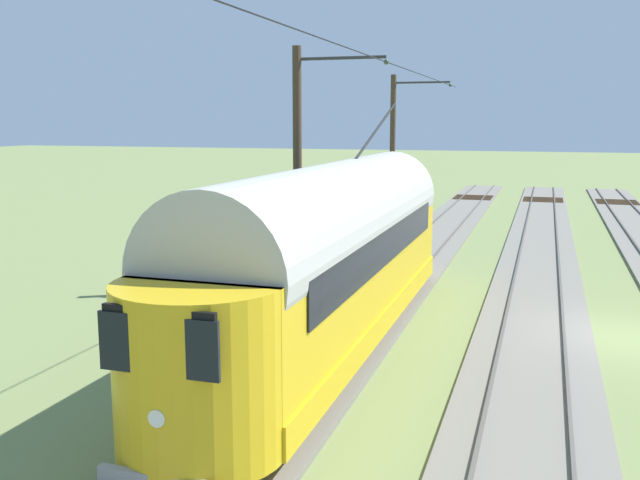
{
  "coord_description": "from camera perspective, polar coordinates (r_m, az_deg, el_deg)",
  "views": [
    {
      "loc": [
        2.17,
        18.11,
        5.26
      ],
      "look_at": [
        7.55,
        1.28,
        2.27
      ],
      "focal_mm": 39.68,
      "sensor_mm": 36.0,
      "label": 1
    }
  ],
  "objects": [
    {
      "name": "ground_plane",
      "position": [
        18.98,
        23.76,
        -7.34
      ],
      "size": [
        220.0,
        220.0,
        0.0
      ],
      "primitive_type": "plane",
      "color": "olive"
    },
    {
      "name": "track_third_siding",
      "position": [
        19.14,
        16.87,
        -6.61
      ],
      "size": [
        2.8,
        80.0,
        0.18
      ],
      "color": "slate",
      "rests_on": "ground"
    },
    {
      "name": "track_outer_siding",
      "position": [
        19.7,
        3.48,
        -5.75
      ],
      "size": [
        2.8,
        80.0,
        0.18
      ],
      "color": "slate",
      "rests_on": "ground"
    },
    {
      "name": "vintage_streetcar",
      "position": [
        16.48,
        1.06,
        -0.93
      ],
      "size": [
        2.65,
        15.93,
        5.65
      ],
      "color": "gold",
      "rests_on": "ground"
    },
    {
      "name": "catenary_pole_foreground",
      "position": [
        36.0,
        5.99,
        7.42
      ],
      "size": [
        3.01,
        0.28,
        7.52
      ],
      "color": "#423323",
      "rests_on": "ground"
    },
    {
      "name": "catenary_pole_mid_near",
      "position": [
        22.21,
        -1.64,
        6.16
      ],
      "size": [
        3.01,
        0.28,
        7.52
      ],
      "color": "#423323",
      "rests_on": "ground"
    },
    {
      "name": "overhead_wire_run",
      "position": [
        22.23,
        5.6,
        13.97
      ],
      "size": [
        2.81,
        32.6,
        0.18
      ],
      "color": "black",
      "rests_on": "ground"
    }
  ]
}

